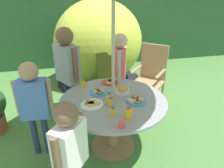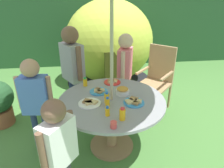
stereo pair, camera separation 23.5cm
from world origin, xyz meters
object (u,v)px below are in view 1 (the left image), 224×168
at_px(garden_table, 113,111).
at_px(child_in_grey_shirt, 67,64).
at_px(child_in_blue_shirt, 34,99).
at_px(plate_mid_right, 110,82).
at_px(plate_center_back, 99,92).
at_px(plate_front_edge, 92,104).
at_px(child_in_pink_shirt, 120,64).
at_px(dome_tent, 99,43).
at_px(juice_bottle_far_right, 129,113).
at_px(juice_bottle_near_right, 111,102).
at_px(juice_bottle_mid_left, 109,98).
at_px(child_in_white_shirt, 70,147).
at_px(plate_near_left, 136,101).
at_px(juice_bottle_far_left, 113,111).
at_px(juice_bottle_center_front, 83,83).
at_px(wooden_chair, 151,74).
at_px(snack_bowl, 123,90).
at_px(cup_near, 122,124).

distance_m(garden_table, child_in_grey_shirt, 0.98).
height_order(child_in_blue_shirt, plate_mid_right, child_in_blue_shirt).
bearing_deg(plate_center_back, plate_front_edge, -113.67).
height_order(child_in_pink_shirt, plate_center_back, child_in_pink_shirt).
height_order(dome_tent, juice_bottle_far_right, dome_tent).
bearing_deg(juice_bottle_near_right, juice_bottle_mid_left, 89.61).
distance_m(child_in_grey_shirt, juice_bottle_near_right, 1.03).
bearing_deg(juice_bottle_far_right, child_in_blue_shirt, 151.31).
height_order(garden_table, child_in_white_shirt, child_in_white_shirt).
bearing_deg(juice_bottle_near_right, plate_near_left, 8.21).
bearing_deg(juice_bottle_far_left, juice_bottle_far_right, -32.48).
bearing_deg(child_in_grey_shirt, child_in_white_shirt, -33.35).
xyz_separation_m(dome_tent, child_in_pink_shirt, (0.10, -1.29, -0.04)).
height_order(plate_mid_right, juice_bottle_center_front, juice_bottle_center_front).
xyz_separation_m(wooden_chair, plate_mid_right, (-0.79, -0.43, 0.13)).
bearing_deg(child_in_pink_shirt, plate_near_left, 15.94).
bearing_deg(child_in_blue_shirt, dome_tent, 68.16).
bearing_deg(juice_bottle_far_right, juice_bottle_mid_left, 109.30).
bearing_deg(child_in_pink_shirt, juice_bottle_near_right, -0.36).
bearing_deg(snack_bowl, child_in_grey_shirt, 133.54).
xyz_separation_m(child_in_pink_shirt, plate_mid_right, (-0.24, -0.37, -0.11)).
distance_m(dome_tent, plate_front_edge, 2.25).
relative_size(garden_table, child_in_grey_shirt, 0.88).
bearing_deg(dome_tent, juice_bottle_far_right, -99.88).
bearing_deg(snack_bowl, plate_center_back, 163.39).
bearing_deg(plate_mid_right, plate_near_left, -73.07).
height_order(child_in_white_shirt, juice_bottle_far_left, child_in_white_shirt).
height_order(child_in_white_shirt, juice_bottle_mid_left, child_in_white_shirt).
bearing_deg(child_in_grey_shirt, plate_center_back, -0.93).
distance_m(plate_near_left, plate_front_edge, 0.49).
distance_m(plate_near_left, juice_bottle_center_front, 0.74).
distance_m(garden_table, child_in_white_shirt, 0.88).
height_order(garden_table, juice_bottle_mid_left, juice_bottle_mid_left).
height_order(dome_tent, snack_bowl, dome_tent).
relative_size(child_in_grey_shirt, child_in_blue_shirt, 1.20).
xyz_separation_m(wooden_chair, cup_near, (-0.90, -1.41, 0.15)).
relative_size(wooden_chair, cup_near, 16.70).
height_order(snack_bowl, plate_center_back, snack_bowl).
xyz_separation_m(child_in_white_shirt, snack_bowl, (0.66, 0.81, 0.03)).
xyz_separation_m(plate_mid_right, juice_bottle_far_right, (-0.01, -0.87, 0.05)).
bearing_deg(garden_table, child_in_white_shirt, -126.61).
bearing_deg(plate_center_back, juice_bottle_far_left, -84.14).
bearing_deg(juice_bottle_near_right, child_in_grey_shirt, 114.08).
distance_m(snack_bowl, plate_near_left, 0.25).
distance_m(juice_bottle_far_right, juice_bottle_mid_left, 0.36).
bearing_deg(cup_near, juice_bottle_far_right, 49.15).
relative_size(snack_bowl, cup_near, 2.61).
distance_m(juice_bottle_near_right, juice_bottle_center_front, 0.60).
bearing_deg(plate_front_edge, juice_bottle_far_right, -47.52).
bearing_deg(juice_bottle_center_front, plate_center_back, -50.05).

